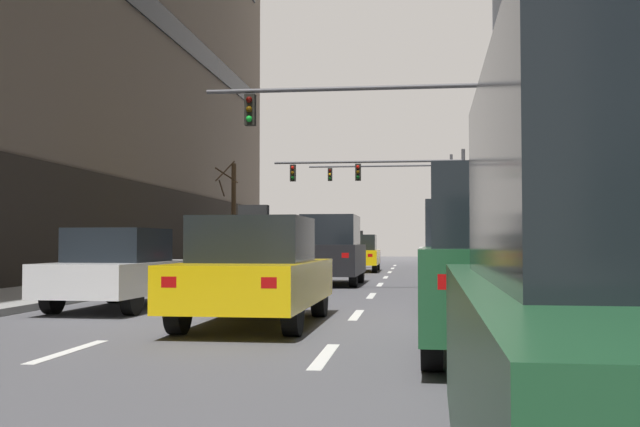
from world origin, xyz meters
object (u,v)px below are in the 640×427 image
object	(u,v)px
traffic_signal_2	(408,189)
taxi_driving_2	(256,272)
traffic_signal_0	(410,136)
street_tree_1	(233,212)
car_driving_0	(121,269)
car_driving_3	(282,254)
car_parked_1	(501,262)
taxi_driving_4	(246,257)
car_parked_2	(466,256)
taxi_driving_1	(358,253)
street_tree_0	(638,153)
car_driving_5	(331,250)
traffic_signal_1	(393,183)

from	to	relation	value
traffic_signal_2	taxi_driving_2	bearing A→B (deg)	-93.45
traffic_signal_0	street_tree_1	xyz separation A→B (m)	(-8.58, 15.77, -1.34)
car_driving_0	car_driving_3	bearing A→B (deg)	89.96
taxi_driving_2	car_parked_1	bearing A→B (deg)	-36.75
taxi_driving_4	traffic_signal_0	bearing A→B (deg)	-45.71
car_driving_3	street_tree_1	xyz separation A→B (m)	(-2.88, 2.75, 1.97)
car_parked_2	car_driving_3	bearing A→B (deg)	110.94
taxi_driving_1	taxi_driving_4	xyz separation A→B (m)	(-3.31, -8.55, -0.01)
taxi_driving_4	street_tree_0	xyz separation A→B (m)	(9.21, -13.76, 1.87)
taxi_driving_4	street_tree_0	size ratio (longest dim) A/B	0.94
car_driving_3	car_driving_5	bearing A→B (deg)	-71.06
car_parked_1	street_tree_1	world-z (taller)	street_tree_1
car_driving_3	taxi_driving_4	distance (m)	7.16
car_driving_0	street_tree_0	xyz separation A→B (m)	(9.20, -2.43, 1.90)
taxi_driving_4	traffic_signal_2	distance (m)	24.23
car_parked_1	traffic_signal_1	size ratio (longest dim) A/B	0.48
taxi_driving_1	car_driving_3	world-z (taller)	taxi_driving_1
taxi_driving_2	car_parked_1	world-z (taller)	car_parked_1
taxi_driving_4	taxi_driving_1	bearing A→B (deg)	68.86
taxi_driving_4	traffic_signal_2	bearing A→B (deg)	76.67
car_driving_0	car_parked_1	bearing A→B (deg)	-37.40
traffic_signal_1	street_tree_1	bearing A→B (deg)	-166.17
car_driving_5	car_parked_1	size ratio (longest dim) A/B	0.99
car_parked_1	car_driving_3	bearing A→B (deg)	106.00
taxi_driving_1	taxi_driving_2	xyz separation A→B (m)	(-0.04, -22.43, 0.03)
traffic_signal_0	street_tree_0	size ratio (longest dim) A/B	1.71
taxi_driving_2	taxi_driving_4	xyz separation A→B (m)	(-3.27, 13.88, -0.03)
taxi_driving_2	traffic_signal_1	bearing A→B (deg)	86.60
taxi_driving_1	street_tree_1	size ratio (longest dim) A/B	0.85
traffic_signal_2	street_tree_0	xyz separation A→B (m)	(3.70, -37.01, -2.11)
car_driving_3	traffic_signal_0	distance (m)	14.60
traffic_signal_1	street_tree_0	bearing A→B (deg)	-80.20
car_driving_0	car_driving_5	xyz separation A→B (m)	(3.22, 9.13, 0.29)
traffic_signal_0	street_tree_0	xyz separation A→B (m)	(3.49, -7.89, -1.45)
street_tree_0	traffic_signal_0	bearing A→B (deg)	113.83
taxi_driving_4	car_driving_0	bearing A→B (deg)	-89.96
car_parked_2	taxi_driving_2	bearing A→B (deg)	-137.09
car_driving_0	car_parked_1	distance (m)	8.57
taxi_driving_2	car_parked_1	distance (m)	4.43
taxi_driving_1	car_driving_3	size ratio (longest dim) A/B	1.00
traffic_signal_0	car_driving_5	bearing A→B (deg)	124.15
car_driving_5	street_tree_0	xyz separation A→B (m)	(5.98, -11.57, 1.60)
taxi_driving_4	traffic_signal_1	distance (m)	13.18
car_parked_2	street_tree_1	world-z (taller)	street_tree_1
traffic_signal_0	traffic_signal_1	xyz separation A→B (m)	(-0.92, 17.65, 0.13)
taxi_driving_4	car_driving_5	world-z (taller)	car_driving_5
car_driving_3	car_parked_2	world-z (taller)	car_parked_2
taxi_driving_1	traffic_signal_2	distance (m)	15.39
car_driving_0	taxi_driving_1	bearing A→B (deg)	80.58
traffic_signal_2	car_parked_1	bearing A→B (deg)	-88.13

